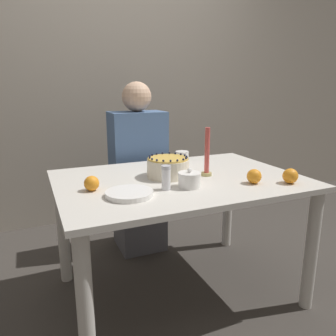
{
  "coord_description": "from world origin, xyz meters",
  "views": [
    {
      "loc": [
        -0.77,
        -1.61,
        1.24
      ],
      "look_at": [
        -0.05,
        0.05,
        0.79
      ],
      "focal_mm": 35.0,
      "sensor_mm": 36.0,
      "label": 1
    }
  ],
  "objects_px": {
    "sugar_bowl": "(189,180)",
    "candle": "(207,156)",
    "person_man_blue_shirt": "(139,178)",
    "cake": "(168,167)",
    "sugar_shaker": "(166,178)"
  },
  "relations": [
    {
      "from": "sugar_bowl",
      "to": "person_man_blue_shirt",
      "type": "xyz_separation_m",
      "value": [
        0.01,
        0.85,
        -0.22
      ]
    },
    {
      "from": "candle",
      "to": "sugar_bowl",
      "type": "bearing_deg",
      "value": -140.43
    },
    {
      "from": "person_man_blue_shirt",
      "to": "sugar_shaker",
      "type": "bearing_deg",
      "value": 81.18
    },
    {
      "from": "sugar_shaker",
      "to": "person_man_blue_shirt",
      "type": "distance_m",
      "value": 0.89
    },
    {
      "from": "sugar_shaker",
      "to": "person_man_blue_shirt",
      "type": "xyz_separation_m",
      "value": [
        0.13,
        0.84,
        -0.24
      ]
    },
    {
      "from": "cake",
      "to": "sugar_shaker",
      "type": "relative_size",
      "value": 1.94
    },
    {
      "from": "sugar_bowl",
      "to": "person_man_blue_shirt",
      "type": "relative_size",
      "value": 0.09
    },
    {
      "from": "person_man_blue_shirt",
      "to": "sugar_bowl",
      "type": "bearing_deg",
      "value": 89.64
    },
    {
      "from": "cake",
      "to": "person_man_blue_shirt",
      "type": "relative_size",
      "value": 0.19
    },
    {
      "from": "candle",
      "to": "person_man_blue_shirt",
      "type": "relative_size",
      "value": 0.22
    },
    {
      "from": "cake",
      "to": "sugar_bowl",
      "type": "relative_size",
      "value": 2.02
    },
    {
      "from": "cake",
      "to": "candle",
      "type": "relative_size",
      "value": 0.86
    },
    {
      "from": "sugar_shaker",
      "to": "candle",
      "type": "distance_m",
      "value": 0.36
    },
    {
      "from": "cake",
      "to": "sugar_shaker",
      "type": "bearing_deg",
      "value": -115.71
    },
    {
      "from": "sugar_bowl",
      "to": "candle",
      "type": "bearing_deg",
      "value": 39.57
    }
  ]
}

